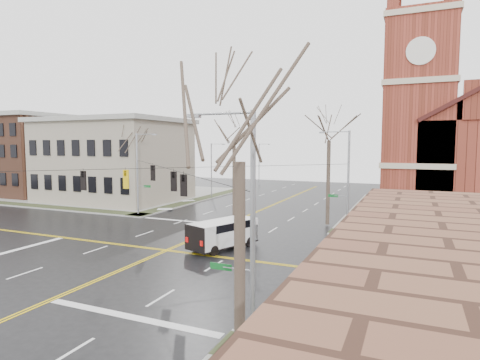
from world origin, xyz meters
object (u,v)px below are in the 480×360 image
at_px(signal_pole_nw, 139,171).
at_px(parked_car_a, 385,238).
at_px(streetlight_north_b, 260,162).
at_px(cargo_van, 225,232).
at_px(tree_se, 240,146).
at_px(tree_nw_near, 234,138).
at_px(signal_pole_ne, 346,178).
at_px(tree_ne, 329,135).
at_px(signal_pole_se, 248,226).
at_px(tree_nw_far, 130,147).
at_px(streetlight_north_a, 212,168).

distance_m(signal_pole_nw, parked_car_a, 26.83).
bearing_deg(streetlight_north_b, cargo_van, -72.49).
distance_m(streetlight_north_b, parked_car_a, 47.65).
bearing_deg(tree_se, tree_nw_near, 114.64).
distance_m(signal_pole_nw, cargo_van, 18.00).
bearing_deg(signal_pole_ne, parked_car_a, -44.37).
bearing_deg(tree_nw_near, tree_ne, 0.24).
relative_size(signal_pole_se, streetlight_north_b, 1.12).
height_order(signal_pole_ne, tree_se, tree_se).
xyz_separation_m(signal_pole_ne, cargo_van, (-7.57, -9.13, -3.68)).
distance_m(tree_nw_far, tree_ne, 23.21).
xyz_separation_m(signal_pole_ne, parked_car_a, (3.60, -3.52, -4.33)).
relative_size(signal_pole_ne, signal_pole_nw, 1.00).
distance_m(streetlight_north_b, tree_nw_far, 34.89).
distance_m(signal_pole_nw, tree_ne, 21.07).
bearing_deg(cargo_van, signal_pole_ne, 71.21).
height_order(signal_pole_nw, tree_se, tree_se).
distance_m(cargo_van, tree_nw_near, 14.44).
bearing_deg(tree_nw_near, parked_car_a, -20.83).
relative_size(cargo_van, tree_nw_near, 0.50).
bearing_deg(cargo_van, tree_se, -42.08).
height_order(tree_nw_far, tree_nw_near, tree_nw_near).
relative_size(tree_nw_far, tree_ne, 0.87).
height_order(tree_nw_far, tree_ne, tree_ne).
distance_m(tree_ne, tree_se, 27.65).
relative_size(parked_car_a, tree_nw_near, 0.30).
height_order(signal_pole_se, tree_se, tree_se).
xyz_separation_m(signal_pole_nw, tree_ne, (20.57, 2.48, 3.86)).
bearing_deg(signal_pole_se, cargo_van, 118.64).
bearing_deg(streetlight_north_a, streetlight_north_b, 90.00).
distance_m(signal_pole_ne, signal_pole_nw, 22.64).
relative_size(streetlight_north_a, tree_se, 0.74).
xyz_separation_m(signal_pole_se, streetlight_north_a, (-21.97, 39.50, -0.48)).
bearing_deg(parked_car_a, signal_pole_se, 160.70).
distance_m(signal_pole_nw, tree_nw_far, 4.22).
height_order(tree_nw_near, tree_se, tree_nw_near).
xyz_separation_m(streetlight_north_a, tree_ne, (19.90, -14.02, 4.34)).
relative_size(signal_pole_ne, tree_nw_far, 0.85).
distance_m(parked_car_a, tree_se, 22.90).
xyz_separation_m(signal_pole_ne, tree_nw_near, (-12.06, 2.44, 3.70)).
height_order(signal_pole_ne, parked_car_a, signal_pole_ne).
xyz_separation_m(tree_nw_far, tree_nw_near, (13.19, 0.52, 0.99)).
bearing_deg(signal_pole_ne, streetlight_north_b, 121.05).
bearing_deg(tree_se, parked_car_a, 81.90).
bearing_deg(tree_nw_far, tree_nw_near, 2.27).
height_order(signal_pole_nw, tree_nw_far, tree_nw_far).
bearing_deg(cargo_van, tree_nw_far, 168.86).
relative_size(signal_pole_ne, cargo_van, 1.49).
height_order(signal_pole_nw, cargo_van, signal_pole_nw).
xyz_separation_m(tree_nw_near, tree_se, (12.60, -27.47, -0.78)).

